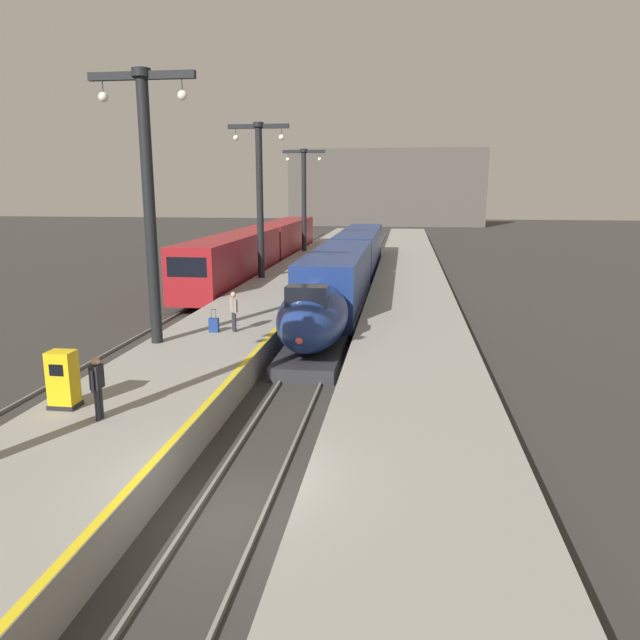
% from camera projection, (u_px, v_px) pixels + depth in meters
% --- Properties ---
extents(ground_plane, '(260.00, 260.00, 0.00)m').
position_uv_depth(ground_plane, '(227.00, 520.00, 12.91)').
color(ground_plane, '#33302D').
extents(platform_left, '(4.80, 110.00, 1.05)m').
position_uv_depth(platform_left, '(278.00, 294.00, 37.29)').
color(platform_left, gray).
rests_on(platform_left, ground).
extents(platform_right, '(4.80, 110.00, 1.05)m').
position_uv_depth(platform_right, '(410.00, 298.00, 36.20)').
color(platform_right, gray).
rests_on(platform_right, ground).
extents(platform_left_safety_stripe, '(0.20, 107.80, 0.01)m').
position_uv_depth(platform_left_safety_stripe, '(314.00, 287.00, 36.87)').
color(platform_left_safety_stripe, yellow).
rests_on(platform_left_safety_stripe, platform_left).
extents(rail_main_left, '(0.08, 110.00, 0.12)m').
position_uv_depth(rail_main_left, '(336.00, 295.00, 39.61)').
color(rail_main_left, slate).
rests_on(rail_main_left, ground).
extents(rail_main_right, '(0.08, 110.00, 0.12)m').
position_uv_depth(rail_main_right, '(359.00, 296.00, 39.40)').
color(rail_main_right, slate).
rests_on(rail_main_right, ground).
extents(rail_secondary_left, '(0.08, 110.00, 0.12)m').
position_uv_depth(rail_secondary_left, '(217.00, 292.00, 40.69)').
color(rail_secondary_left, slate).
rests_on(rail_secondary_left, ground).
extents(rail_secondary_right, '(0.08, 110.00, 0.12)m').
position_uv_depth(rail_secondary_right, '(239.00, 293.00, 40.49)').
color(rail_secondary_right, slate).
rests_on(rail_secondary_right, ground).
extents(highspeed_train_main, '(2.92, 38.30, 3.60)m').
position_uv_depth(highspeed_train_main, '(348.00, 267.00, 39.28)').
color(highspeed_train_main, navy).
rests_on(highspeed_train_main, ground).
extents(regional_train_adjacent, '(2.85, 36.60, 3.80)m').
position_uv_depth(regional_train_adjacent, '(263.00, 247.00, 50.43)').
color(regional_train_adjacent, maroon).
rests_on(regional_train_adjacent, ground).
extents(station_column_mid, '(4.00, 0.68, 10.10)m').
position_uv_depth(station_column_mid, '(148.00, 186.00, 22.34)').
color(station_column_mid, black).
rests_on(station_column_mid, platform_left).
extents(station_column_far, '(4.00, 0.68, 10.04)m').
position_uv_depth(station_column_far, '(260.00, 187.00, 39.44)').
color(station_column_far, black).
rests_on(station_column_far, platform_left).
extents(station_column_distant, '(4.00, 0.68, 9.47)m').
position_uv_depth(station_column_distant, '(304.00, 191.00, 56.69)').
color(station_column_distant, black).
rests_on(station_column_distant, platform_left).
extents(passenger_near_edge, '(0.40, 0.48, 1.69)m').
position_uv_depth(passenger_near_edge, '(234.00, 308.00, 25.20)').
color(passenger_near_edge, '#23232D').
rests_on(passenger_near_edge, platform_left).
extents(passenger_mid_platform, '(0.22, 0.57, 1.69)m').
position_uv_depth(passenger_mid_platform, '(97.00, 383.00, 15.56)').
color(passenger_mid_platform, '#23232D').
rests_on(passenger_mid_platform, platform_left).
extents(rolling_suitcase, '(0.40, 0.22, 0.98)m').
position_uv_depth(rolling_suitcase, '(214.00, 325.00, 25.23)').
color(rolling_suitcase, navy).
rests_on(rolling_suitcase, platform_left).
extents(ticket_machine_yellow, '(0.76, 0.62, 1.60)m').
position_uv_depth(ticket_machine_yellow, '(63.00, 382.00, 16.47)').
color(ticket_machine_yellow, yellow).
rests_on(ticket_machine_yellow, platform_left).
extents(terminus_back_wall, '(36.00, 2.00, 14.00)m').
position_uv_depth(terminus_back_wall, '(386.00, 188.00, 110.09)').
color(terminus_back_wall, '#4C4742').
rests_on(terminus_back_wall, ground).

